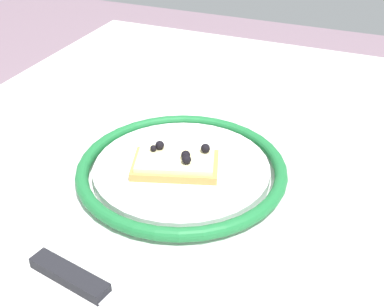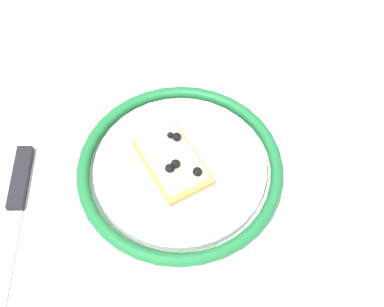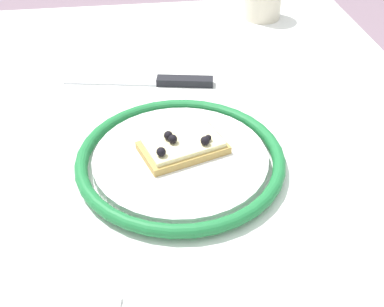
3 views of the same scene
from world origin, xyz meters
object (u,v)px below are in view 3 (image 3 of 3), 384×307
at_px(plate, 180,159).
at_px(pizza_slice_near, 183,146).
at_px(knife, 165,81).
at_px(dining_table, 205,205).

relative_size(plate, pizza_slice_near, 2.21).
distance_m(pizza_slice_near, knife, 0.20).
distance_m(plate, pizza_slice_near, 0.02).
relative_size(dining_table, plate, 4.07).
xyz_separation_m(pizza_slice_near, knife, (0.20, 0.01, -0.02)).
relative_size(dining_table, pizza_slice_near, 8.99).
height_order(plate, pizza_slice_near, pizza_slice_near).
bearing_deg(pizza_slice_near, knife, 1.73).
bearing_deg(plate, pizza_slice_near, -25.98).
bearing_deg(plate, dining_table, -60.06).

